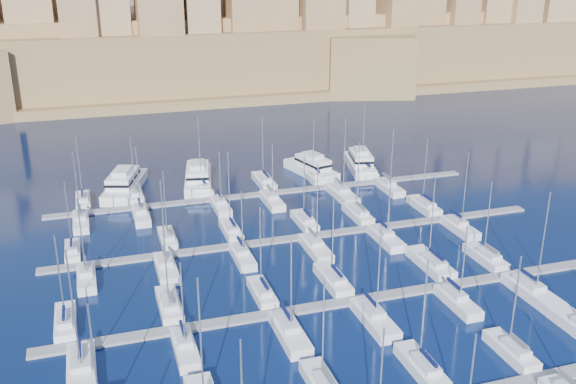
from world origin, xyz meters
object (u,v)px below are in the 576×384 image
object	(u,v)px
motor_yacht_a	(124,183)
motor_yacht_d	(360,162)
motor_yacht_b	(198,177)
motor_yacht_c	(312,167)
sailboat_4	(511,351)

from	to	relation	value
motor_yacht_a	motor_yacht_d	world-z (taller)	same
motor_yacht_b	motor_yacht_c	xyz separation A→B (m)	(24.25, -0.98, 0.00)
sailboat_4	motor_yacht_b	size ratio (longest dim) A/B	0.73
motor_yacht_a	motor_yacht_d	distance (m)	50.22
motor_yacht_a	motor_yacht_c	size ratio (longest dim) A/B	1.19
sailboat_4	motor_yacht_b	world-z (taller)	sailboat_4
sailboat_4	motor_yacht_d	world-z (taller)	sailboat_4
sailboat_4	motor_yacht_d	xyz separation A→B (m)	(11.67, 70.01, 1.00)
motor_yacht_b	motor_yacht_c	world-z (taller)	same
sailboat_4	motor_yacht_b	distance (m)	74.71
sailboat_4	motor_yacht_c	xyz separation A→B (m)	(0.37, 69.81, 1.00)
motor_yacht_b	motor_yacht_d	world-z (taller)	same
motor_yacht_d	motor_yacht_a	bearing A→B (deg)	178.70
motor_yacht_c	motor_yacht_d	xyz separation A→B (m)	(11.29, 0.20, 0.00)
motor_yacht_b	motor_yacht_d	xyz separation A→B (m)	(35.55, -0.78, 0.00)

